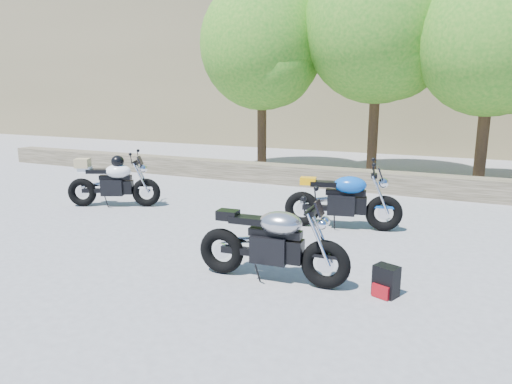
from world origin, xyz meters
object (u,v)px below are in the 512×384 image
(white_bike, at_px, (113,182))
(blue_bike, at_px, (343,201))
(backpack, at_px, (386,281))
(silver_bike, at_px, (273,244))

(white_bike, xyz_separation_m, blue_bike, (4.80, 0.44, -0.03))
(blue_bike, xyz_separation_m, backpack, (1.17, -2.52, -0.32))
(silver_bike, distance_m, backpack, 1.42)
(silver_bike, relative_size, blue_bike, 0.98)
(white_bike, bearing_deg, silver_bike, -50.37)
(white_bike, relative_size, blue_bike, 0.91)
(silver_bike, bearing_deg, white_bike, 149.66)
(white_bike, relative_size, backpack, 5.00)
(white_bike, bearing_deg, backpack, -43.74)
(silver_bike, distance_m, blue_bike, 2.68)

